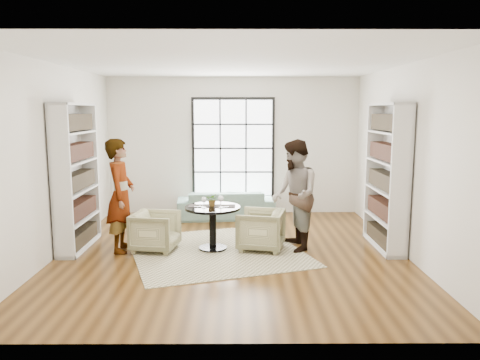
{
  "coord_description": "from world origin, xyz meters",
  "views": [
    {
      "loc": [
        0.1,
        -7.32,
        2.29
      ],
      "look_at": [
        0.14,
        0.4,
        1.13
      ],
      "focal_mm": 35.0,
      "sensor_mm": 36.0,
      "label": 1
    }
  ],
  "objects_px": {
    "person_right": "(295,195)",
    "sofa": "(226,204)",
    "pedestal_table": "(213,218)",
    "wine_glass_left": "(204,200)",
    "person_left": "(121,196)",
    "armchair_left": "(156,231)",
    "wine_glass_right": "(221,199)",
    "armchair_right": "(261,230)",
    "flower_centerpiece": "(213,200)"
  },
  "relations": [
    {
      "from": "armchair_left",
      "to": "wine_glass_left",
      "type": "xyz_separation_m",
      "value": [
        0.8,
        -0.05,
        0.53
      ]
    },
    {
      "from": "armchair_right",
      "to": "wine_glass_right",
      "type": "relative_size",
      "value": 3.67
    },
    {
      "from": "sofa",
      "to": "armchair_right",
      "type": "relative_size",
      "value": 2.78
    },
    {
      "from": "person_left",
      "to": "wine_glass_left",
      "type": "relative_size",
      "value": 10.26
    },
    {
      "from": "person_right",
      "to": "armchair_left",
      "type": "bearing_deg",
      "value": -96.69
    },
    {
      "from": "armchair_right",
      "to": "wine_glass_left",
      "type": "xyz_separation_m",
      "value": [
        -0.92,
        -0.11,
        0.52
      ]
    },
    {
      "from": "wine_glass_left",
      "to": "wine_glass_right",
      "type": "xyz_separation_m",
      "value": [
        0.27,
        0.0,
        0.01
      ]
    },
    {
      "from": "person_right",
      "to": "wine_glass_left",
      "type": "bearing_deg",
      "value": -93.95
    },
    {
      "from": "pedestal_table",
      "to": "wine_glass_right",
      "type": "distance_m",
      "value": 0.38
    },
    {
      "from": "pedestal_table",
      "to": "armchair_left",
      "type": "relative_size",
      "value": 1.28
    },
    {
      "from": "person_right",
      "to": "flower_centerpiece",
      "type": "height_order",
      "value": "person_right"
    },
    {
      "from": "armchair_left",
      "to": "wine_glass_left",
      "type": "bearing_deg",
      "value": -84.41
    },
    {
      "from": "person_left",
      "to": "wine_glass_left",
      "type": "bearing_deg",
      "value": -93.91
    },
    {
      "from": "pedestal_table",
      "to": "wine_glass_left",
      "type": "height_order",
      "value": "wine_glass_left"
    },
    {
      "from": "sofa",
      "to": "wine_glass_left",
      "type": "xyz_separation_m",
      "value": [
        -0.29,
        -2.4,
        0.56
      ]
    },
    {
      "from": "person_left",
      "to": "flower_centerpiece",
      "type": "bearing_deg",
      "value": -88.73
    },
    {
      "from": "sofa",
      "to": "wine_glass_right",
      "type": "xyz_separation_m",
      "value": [
        -0.02,
        -2.39,
        0.57
      ]
    },
    {
      "from": "person_right",
      "to": "wine_glass_right",
      "type": "height_order",
      "value": "person_right"
    },
    {
      "from": "pedestal_table",
      "to": "flower_centerpiece",
      "type": "height_order",
      "value": "flower_centerpiece"
    },
    {
      "from": "pedestal_table",
      "to": "armchair_left",
      "type": "height_order",
      "value": "pedestal_table"
    },
    {
      "from": "pedestal_table",
      "to": "sofa",
      "type": "bearing_deg",
      "value": 86.08
    },
    {
      "from": "pedestal_table",
      "to": "sofa",
      "type": "height_order",
      "value": "pedestal_table"
    },
    {
      "from": "armchair_left",
      "to": "person_left",
      "type": "xyz_separation_m",
      "value": [
        -0.55,
        0.0,
        0.6
      ]
    },
    {
      "from": "sofa",
      "to": "armchair_right",
      "type": "distance_m",
      "value": 2.38
    },
    {
      "from": "armchair_right",
      "to": "sofa",
      "type": "bearing_deg",
      "value": -151.21
    },
    {
      "from": "pedestal_table",
      "to": "person_left",
      "type": "bearing_deg",
      "value": -177.88
    },
    {
      "from": "person_left",
      "to": "armchair_left",
      "type": "bearing_deg",
      "value": -91.72
    },
    {
      "from": "wine_glass_left",
      "to": "flower_centerpiece",
      "type": "distance_m",
      "value": 0.19
    },
    {
      "from": "sofa",
      "to": "person_right",
      "type": "relative_size",
      "value": 1.12
    },
    {
      "from": "armchair_right",
      "to": "flower_centerpiece",
      "type": "xyz_separation_m",
      "value": [
        -0.79,
        0.02,
        0.5
      ]
    },
    {
      "from": "pedestal_table",
      "to": "person_right",
      "type": "distance_m",
      "value": 1.39
    },
    {
      "from": "sofa",
      "to": "armchair_left",
      "type": "xyz_separation_m",
      "value": [
        -1.09,
        -2.34,
        0.03
      ]
    },
    {
      "from": "pedestal_table",
      "to": "person_left",
      "type": "relative_size",
      "value": 0.49
    },
    {
      "from": "pedestal_table",
      "to": "sofa",
      "type": "distance_m",
      "value": 2.31
    },
    {
      "from": "wine_glass_left",
      "to": "person_left",
      "type": "bearing_deg",
      "value": 177.8
    },
    {
      "from": "armchair_left",
      "to": "person_left",
      "type": "bearing_deg",
      "value": 99.3
    },
    {
      "from": "sofa",
      "to": "flower_centerpiece",
      "type": "height_order",
      "value": "flower_centerpiece"
    },
    {
      "from": "person_left",
      "to": "person_right",
      "type": "height_order",
      "value": "person_left"
    },
    {
      "from": "armchair_right",
      "to": "person_left",
      "type": "distance_m",
      "value": 2.35
    },
    {
      "from": "sofa",
      "to": "person_left",
      "type": "bearing_deg",
      "value": 50.13
    },
    {
      "from": "armchair_left",
      "to": "wine_glass_left",
      "type": "relative_size",
      "value": 3.96
    },
    {
      "from": "sofa",
      "to": "person_left",
      "type": "height_order",
      "value": "person_left"
    },
    {
      "from": "armchair_left",
      "to": "person_right",
      "type": "height_order",
      "value": "person_right"
    },
    {
      "from": "person_right",
      "to": "sofa",
      "type": "bearing_deg",
      "value": -160.73
    },
    {
      "from": "person_right",
      "to": "flower_centerpiece",
      "type": "bearing_deg",
      "value": -99.05
    },
    {
      "from": "pedestal_table",
      "to": "wine_glass_right",
      "type": "relative_size",
      "value": 4.56
    },
    {
      "from": "person_left",
      "to": "wine_glass_right",
      "type": "relative_size",
      "value": 9.23
    },
    {
      "from": "armchair_right",
      "to": "flower_centerpiece",
      "type": "bearing_deg",
      "value": -78.37
    },
    {
      "from": "person_right",
      "to": "wine_glass_right",
      "type": "bearing_deg",
      "value": -93.27
    },
    {
      "from": "wine_glass_left",
      "to": "wine_glass_right",
      "type": "relative_size",
      "value": 0.9
    }
  ]
}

